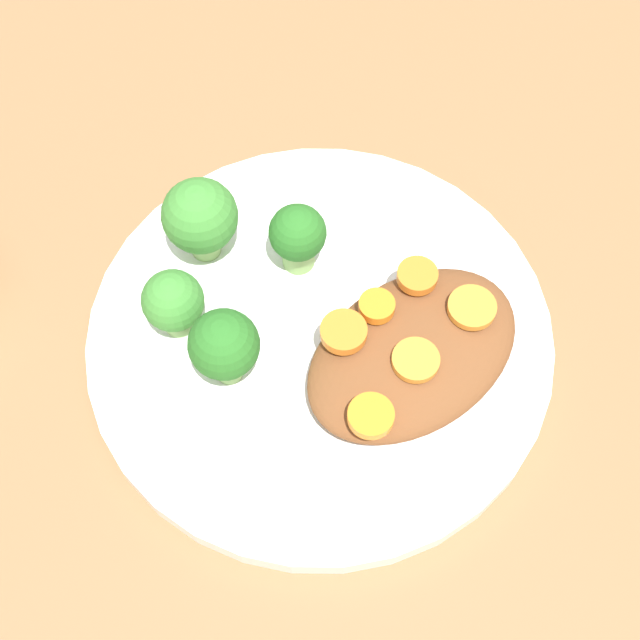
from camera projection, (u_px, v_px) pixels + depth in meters
name	position (u px, v px, depth m)	size (l,w,h in m)	color
ground_plane	(320.00, 344.00, 0.54)	(4.00, 4.00, 0.00)	#8C603D
plate	(320.00, 336.00, 0.53)	(0.27, 0.27, 0.02)	white
stew_mound	(413.00, 353.00, 0.50)	(0.13, 0.09, 0.03)	brown
broccoli_floret_0	(173.00, 303.00, 0.50)	(0.04, 0.04, 0.05)	#7FA85B
broccoli_floret_1	(200.00, 218.00, 0.52)	(0.05, 0.05, 0.06)	#7FA85B
broccoli_floret_2	(224.00, 346.00, 0.48)	(0.04, 0.04, 0.06)	#7FA85B
broccoli_floret_3	(298.00, 236.00, 0.52)	(0.03, 0.03, 0.05)	#7FA85B
carrot_slice_0	(472.00, 308.00, 0.50)	(0.03, 0.03, 0.00)	orange
carrot_slice_1	(417.00, 276.00, 0.50)	(0.02, 0.02, 0.01)	orange
carrot_slice_2	(416.00, 360.00, 0.48)	(0.03, 0.03, 0.00)	orange
carrot_slice_3	(371.00, 416.00, 0.46)	(0.02, 0.02, 0.01)	orange
carrot_slice_4	(377.00, 306.00, 0.49)	(0.02, 0.02, 0.01)	orange
carrot_slice_5	(341.00, 334.00, 0.49)	(0.03, 0.03, 0.01)	orange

